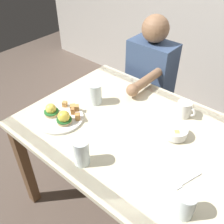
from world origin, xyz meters
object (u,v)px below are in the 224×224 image
coffee_mug (184,109)px  water_glass_extra (185,206)px  water_glass_far (82,153)px  eggs_benedict_plate (60,116)px  fruit_bowl (176,132)px  diner_person (148,81)px  dining_table (131,142)px  water_glass_near (95,95)px  fork (186,181)px

coffee_mug → water_glass_extra: size_ratio=0.97×
coffee_mug → water_glass_far: 0.65m
eggs_benedict_plate → water_glass_far: size_ratio=1.98×
fruit_bowl → water_glass_extra: water_glass_extra is taller
coffee_mug → diner_person: bearing=144.2°
dining_table → diner_person: size_ratio=1.05×
water_glass_extra → fruit_bowl: bearing=123.4°
water_glass_near → eggs_benedict_plate: bearing=-99.3°
coffee_mug → water_glass_extra: water_glass_extra is taller
water_glass_near → diner_person: size_ratio=0.11×
fork → diner_person: (-0.68, 0.73, -0.09)m
fork → water_glass_extra: size_ratio=1.32×
coffee_mug → water_glass_far: water_glass_far is taller
fruit_bowl → water_glass_extra: 0.44m
eggs_benedict_plate → water_glass_far: water_glass_far is taller
diner_person → water_glass_near: bearing=-92.7°
fruit_bowl → water_glass_far: (-0.24, -0.44, 0.03)m
eggs_benedict_plate → water_glass_extra: 0.81m
water_glass_near → water_glass_extra: size_ratio=1.12×
eggs_benedict_plate → fruit_bowl: size_ratio=2.25×
dining_table → coffee_mug: coffee_mug is taller
fruit_bowl → water_glass_extra: (0.24, -0.36, 0.02)m
dining_table → diner_person: 0.67m
diner_person → coffee_mug: bearing=-35.8°
dining_table → water_glass_near: 0.36m
dining_table → water_glass_extra: size_ratio=10.40×
water_glass_extra → diner_person: diner_person is taller
eggs_benedict_plate → water_glass_extra: (0.81, -0.07, 0.03)m
coffee_mug → diner_person: (-0.45, 0.32, -0.14)m
water_glass_near → diner_person: diner_person is taller
eggs_benedict_plate → fork: bearing=5.9°
fork → water_glass_near: water_glass_near is taller
fork → water_glass_far: bearing=-153.0°
coffee_mug → diner_person: size_ratio=0.10×
water_glass_extra → eggs_benedict_plate: bearing=175.3°
water_glass_far → water_glass_extra: water_glass_far is taller
water_glass_far → diner_person: 0.99m
coffee_mug → diner_person: 0.57m
water_glass_near → diner_person: bearing=87.3°
dining_table → fruit_bowl: size_ratio=10.00×
dining_table → coffee_mug: size_ratio=10.77×
fruit_bowl → water_glass_near: (-0.53, -0.05, 0.03)m
fruit_bowl → dining_table: bearing=-155.7°
fork → water_glass_near: bearing=166.3°
eggs_benedict_plate → water_glass_extra: bearing=-4.7°
diner_person → eggs_benedict_plate: bearing=-94.7°
fruit_bowl → fork: 0.29m
fruit_bowl → fork: fruit_bowl is taller
water_glass_far → water_glass_extra: bearing=8.7°
eggs_benedict_plate → fork: (0.75, 0.08, -0.02)m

